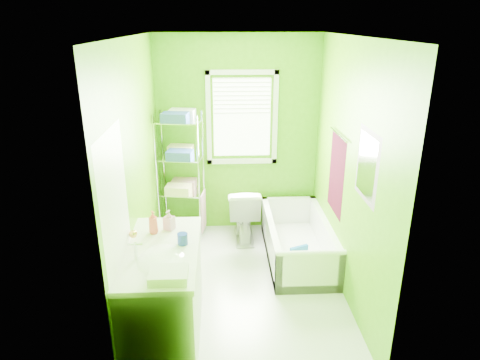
{
  "coord_description": "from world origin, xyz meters",
  "views": [
    {
      "loc": [
        -0.23,
        -4.0,
        2.73
      ],
      "look_at": [
        -0.03,
        0.25,
        1.14
      ],
      "focal_mm": 32.0,
      "sensor_mm": 36.0,
      "label": 1
    }
  ],
  "objects_px": {
    "toilet": "(243,213)",
    "vanity": "(164,293)",
    "wire_shelf_unit": "(182,162)",
    "bathtub": "(298,246)"
  },
  "relations": [
    {
      "from": "toilet",
      "to": "wire_shelf_unit",
      "type": "height_order",
      "value": "wire_shelf_unit"
    },
    {
      "from": "toilet",
      "to": "vanity",
      "type": "distance_m",
      "value": 2.06
    },
    {
      "from": "vanity",
      "to": "wire_shelf_unit",
      "type": "relative_size",
      "value": 0.73
    },
    {
      "from": "toilet",
      "to": "vanity",
      "type": "relative_size",
      "value": 0.6
    },
    {
      "from": "bathtub",
      "to": "vanity",
      "type": "relative_size",
      "value": 1.27
    },
    {
      "from": "toilet",
      "to": "vanity",
      "type": "xyz_separation_m",
      "value": [
        -0.8,
        -1.89,
        0.12
      ]
    },
    {
      "from": "vanity",
      "to": "bathtub",
      "type": "bearing_deg",
      "value": 43.31
    },
    {
      "from": "toilet",
      "to": "bathtub",
      "type": "bearing_deg",
      "value": 138.83
    },
    {
      "from": "bathtub",
      "to": "toilet",
      "type": "xyz_separation_m",
      "value": [
        -0.63,
        0.54,
        0.21
      ]
    },
    {
      "from": "wire_shelf_unit",
      "to": "toilet",
      "type": "bearing_deg",
      "value": -9.15
    }
  ]
}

